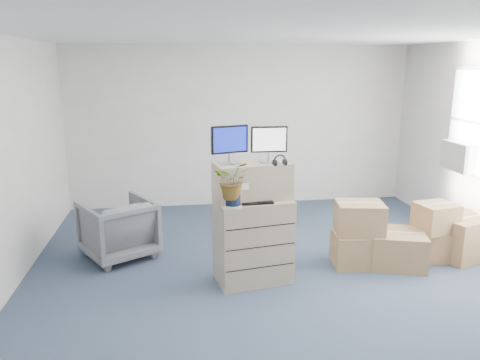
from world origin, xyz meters
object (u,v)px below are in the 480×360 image
filing_cabinet_lower (253,241)px  keyboard (255,202)px  potted_plant (233,185)px  water_bottle (255,190)px  monitor_left (230,142)px  monitor_right (269,142)px  office_chair (118,226)px

filing_cabinet_lower → keyboard: bearing=-101.5°
filing_cabinet_lower → potted_plant: 0.80m
keyboard → water_bottle: 0.19m
filing_cabinet_lower → monitor_left: size_ratio=2.31×
monitor_right → potted_plant: monitor_right is taller
monitor_right → potted_plant: bearing=-147.4°
filing_cabinet_lower → monitor_left: bearing=163.5°
office_chair → keyboard: bearing=116.9°
monitor_left → potted_plant: monitor_left is taller
keyboard → potted_plant: potted_plant is taller
water_bottle → potted_plant: bearing=-140.7°
office_chair → monitor_left: bearing=116.5°
monitor_left → monitor_right: bearing=-12.4°
keyboard → water_bottle: bearing=76.9°
water_bottle → office_chair: bearing=151.8°
office_chair → water_bottle: bearing=121.4°
filing_cabinet_lower → office_chair: 1.88m
monitor_right → keyboard: (-0.19, -0.18, -0.64)m
keyboard → monitor_left: bearing=146.8°
potted_plant → office_chair: potted_plant is taller
keyboard → office_chair: keyboard is taller
water_bottle → potted_plant: size_ratio=0.47×
filing_cabinet_lower → keyboard: size_ratio=2.47×
filing_cabinet_lower → potted_plant: size_ratio=2.05×
water_bottle → potted_plant: (-0.29, -0.23, 0.12)m
monitor_left → office_chair: 2.04m
keyboard → office_chair: 2.02m
monitor_left → keyboard: bearing=-46.7°
office_chair → potted_plant: bearing=110.3°
filing_cabinet_lower → water_bottle: (0.03, 0.03, 0.60)m
filing_cabinet_lower → potted_plant: bearing=-152.3°
filing_cabinet_lower → office_chair: bearing=140.6°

